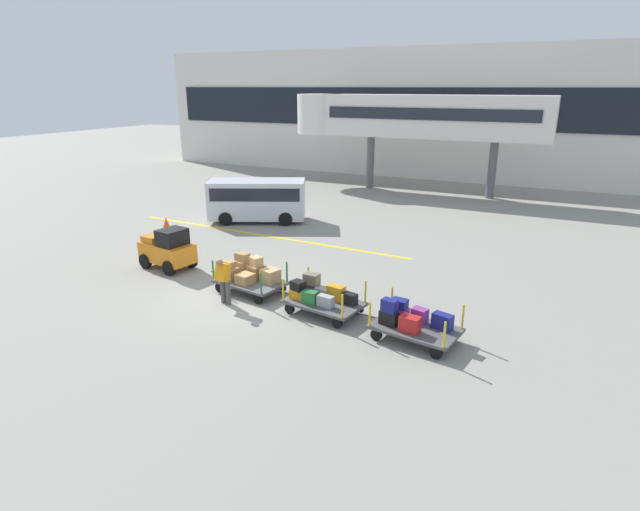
# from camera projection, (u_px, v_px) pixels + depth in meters

# --- Properties ---
(ground_plane) EXTENTS (120.00, 120.00, 0.00)m
(ground_plane) POSITION_uv_depth(u_px,v_px,m) (231.00, 298.00, 16.66)
(ground_plane) COLOR gray
(apron_lead_line) EXTENTS (14.53, 0.90, 0.01)m
(apron_lead_line) POSITION_uv_depth(u_px,v_px,m) (262.00, 235.00, 23.67)
(apron_lead_line) COLOR yellow
(apron_lead_line) RESTS_ON ground_plane
(terminal_building) EXTENTS (45.96, 2.51, 9.29)m
(terminal_building) POSITION_uv_depth(u_px,v_px,m) (434.00, 114.00, 37.38)
(terminal_building) COLOR silver
(terminal_building) RESTS_ON ground_plane
(jet_bridge) EXTENTS (16.45, 3.00, 6.09)m
(jet_bridge) POSITION_uv_depth(u_px,v_px,m) (405.00, 117.00, 32.41)
(jet_bridge) COLOR silver
(jet_bridge) RESTS_ON ground_plane
(baggage_tug) EXTENTS (2.25, 1.52, 1.58)m
(baggage_tug) POSITION_uv_depth(u_px,v_px,m) (168.00, 249.00, 19.18)
(baggage_tug) COLOR orange
(baggage_tug) RESTS_ON ground_plane
(baggage_cart_lead) EXTENTS (3.08, 1.75, 1.18)m
(baggage_cart_lead) POSITION_uv_depth(u_px,v_px,m) (249.00, 275.00, 17.09)
(baggage_cart_lead) COLOR #4C4C4F
(baggage_cart_lead) RESTS_ON ground_plane
(baggage_cart_middle) EXTENTS (3.08, 1.75, 1.10)m
(baggage_cart_middle) POSITION_uv_depth(u_px,v_px,m) (321.00, 296.00, 15.46)
(baggage_cart_middle) COLOR #4C4C4F
(baggage_cart_middle) RESTS_ON ground_plane
(baggage_cart_tail) EXTENTS (3.08, 1.75, 1.14)m
(baggage_cart_tail) POSITION_uv_depth(u_px,v_px,m) (412.00, 322.00, 13.80)
(baggage_cart_tail) COLOR #4C4C4F
(baggage_cart_tail) RESTS_ON ground_plane
(baggage_handler) EXTENTS (0.41, 0.45, 1.56)m
(baggage_handler) POSITION_uv_depth(u_px,v_px,m) (223.00, 279.00, 15.92)
(baggage_handler) COLOR #4C4C4C
(baggage_handler) RESTS_ON ground_plane
(shuttle_van) EXTENTS (5.15, 3.76, 2.10)m
(shuttle_van) POSITION_uv_depth(u_px,v_px,m) (257.00, 197.00, 25.78)
(shuttle_van) COLOR silver
(shuttle_van) RESTS_ON ground_plane
(safety_cone_near) EXTENTS (0.36, 0.36, 0.55)m
(safety_cone_near) POSITION_uv_depth(u_px,v_px,m) (166.00, 223.00, 24.79)
(safety_cone_near) COLOR #EA590F
(safety_cone_near) RESTS_ON ground_plane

